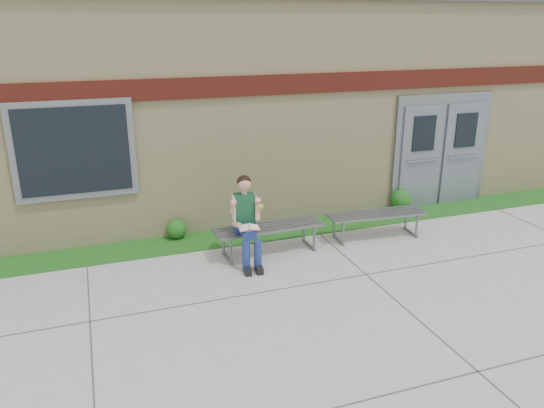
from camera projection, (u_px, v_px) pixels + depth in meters
name	position (u px, v px, depth m)	size (l,w,h in m)	color
ground	(320.00, 301.00, 7.29)	(80.00, 80.00, 0.00)	#9E9E99
grass_strip	(261.00, 233.00, 9.60)	(16.00, 0.80, 0.02)	#1A4A13
school_building	(213.00, 94.00, 11.94)	(16.20, 6.22, 4.20)	beige
bench_left	(269.00, 232.00, 8.71)	(1.83, 0.57, 0.47)	slate
bench_right	(376.00, 219.00, 9.34)	(1.78, 0.62, 0.45)	slate
girl	(247.00, 219.00, 8.26)	(0.49, 0.85, 1.39)	navy
shrub_mid	(177.00, 229.00, 9.30)	(0.35, 0.35, 0.35)	#1A4A13
shrub_east	(401.00, 199.00, 10.72)	(0.42, 0.42, 0.42)	#1A4A13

